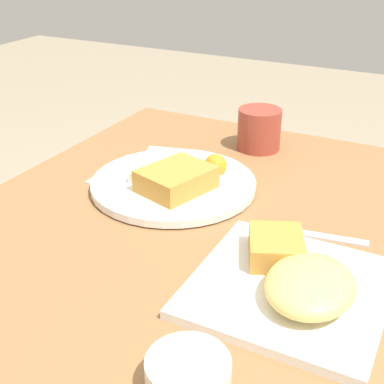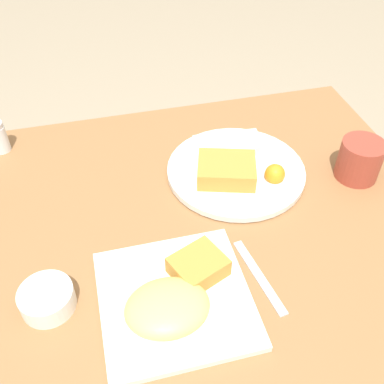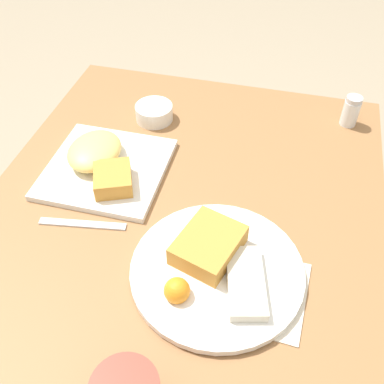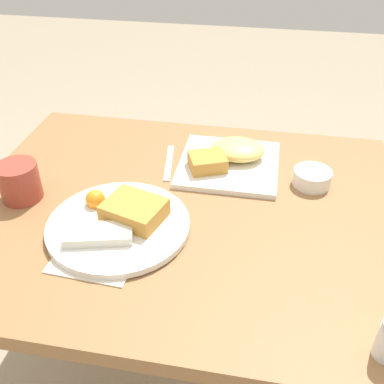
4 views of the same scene
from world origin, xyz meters
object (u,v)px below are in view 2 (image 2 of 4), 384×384
object	(u,v)px
plate_square_near	(175,297)
butter_knife	(259,276)
plate_oval_far	(236,169)
coffee_mug	(360,160)
sauce_ramekin	(47,299)

from	to	relation	value
plate_square_near	butter_knife	bearing A→B (deg)	6.92
plate_square_near	plate_oval_far	xyz separation A→B (m)	(0.20, 0.29, -0.00)
butter_knife	coffee_mug	xyz separation A→B (m)	(0.30, 0.21, 0.04)
plate_oval_far	coffee_mug	distance (m)	0.27
butter_knife	plate_square_near	bearing A→B (deg)	88.15
sauce_ramekin	butter_knife	xyz separation A→B (m)	(0.36, -0.03, -0.02)
butter_knife	coffee_mug	bearing A→B (deg)	-64.39
plate_square_near	coffee_mug	size ratio (longest dim) A/B	2.71
plate_square_near	sauce_ramekin	xyz separation A→B (m)	(-0.21, 0.05, -0.00)
sauce_ramekin	coffee_mug	distance (m)	0.69
sauce_ramekin	coffee_mug	world-z (taller)	coffee_mug
sauce_ramekin	coffee_mug	xyz separation A→B (m)	(0.67, 0.18, 0.02)
plate_square_near	coffee_mug	bearing A→B (deg)	26.24
plate_oval_far	coffee_mug	bearing A→B (deg)	-14.36
butter_knife	coffee_mug	size ratio (longest dim) A/B	1.85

